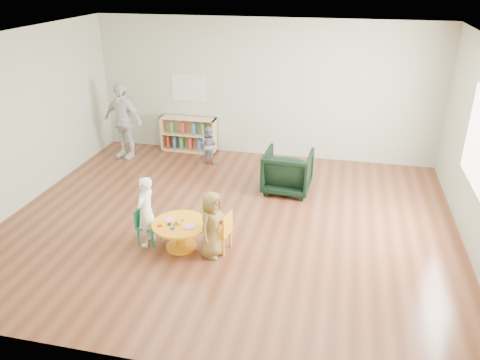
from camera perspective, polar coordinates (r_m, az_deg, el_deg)
The scene contains 11 objects.
room at distance 6.71m, azimuth -1.39°, elevation 9.13°, with size 7.10×7.00×2.80m.
activity_table at distance 6.71m, azimuth -7.28°, elevation -6.14°, with size 0.80×0.80×0.44m.
kid_chair_left at distance 6.92m, azimuth -11.35°, elevation -5.25°, with size 0.33×0.33×0.55m.
kid_chair_right at distance 6.59m, azimuth -2.29°, elevation -6.19°, with size 0.36×0.36×0.58m.
bookshelf at distance 10.23m, azimuth -6.29°, elevation 5.57°, with size 1.20×0.30×0.75m.
alphabet_poster at distance 10.06m, azimuth -6.25°, elevation 11.10°, with size 0.74×0.01×0.54m.
armchair at distance 8.31m, azimuth 5.83°, elevation 1.06°, with size 0.81×0.83×0.76m, color black.
child_left at distance 6.76m, azimuth -11.41°, elevation -3.79°, with size 0.38×0.25×1.05m, color white.
child_right at distance 6.40m, azimuth -3.48°, elevation -5.45°, with size 0.47×0.31×0.97m, color yellow.
toddler at distance 9.50m, azimuth -3.86°, elevation 4.27°, with size 0.38×0.29×0.77m, color #1B2645.
adult_caretaker at distance 9.97m, azimuth -14.08°, elevation 7.02°, with size 0.93×0.39×1.58m, color silver.
Camera 1 is at (1.60, -6.27, 3.69)m, focal length 35.00 mm.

